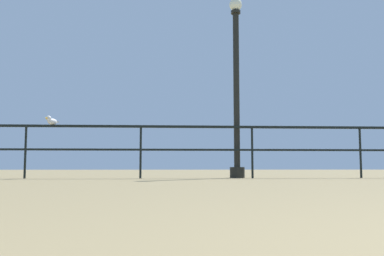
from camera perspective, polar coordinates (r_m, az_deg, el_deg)
The scene contains 3 objects.
pier_railing at distance 8.48m, azimuth 8.20°, elevation -1.52°, with size 22.31×0.05×1.05m.
lamppost_center at distance 8.77m, azimuth 6.08°, elevation 5.98°, with size 0.30×0.30×3.88m.
seagull_on_rail at distance 8.62m, azimuth -18.62°, elevation 0.94°, with size 0.23×0.34×0.17m.
Camera 1 is at (-1.70, 0.35, 0.23)m, focal length 39.08 mm.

